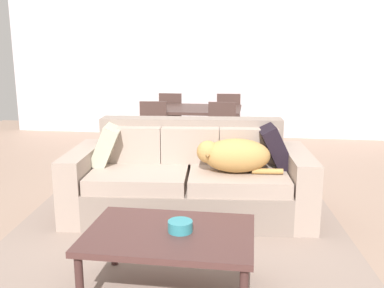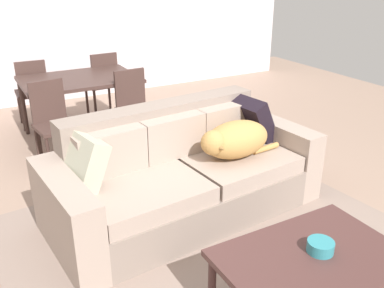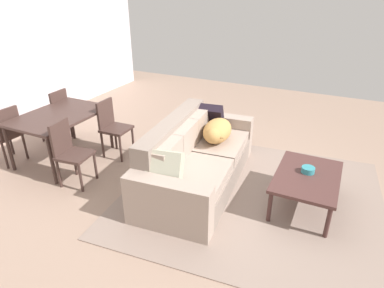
# 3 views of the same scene
# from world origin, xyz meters

# --- Properties ---
(ground_plane) EXTENTS (10.00, 10.00, 0.00)m
(ground_plane) POSITION_xyz_m (0.00, 0.00, 0.00)
(ground_plane) COLOR gray
(area_rug) EXTENTS (3.22, 3.46, 0.01)m
(area_rug) POSITION_xyz_m (0.01, -0.68, 0.01)
(area_rug) COLOR gray
(area_rug) RESTS_ON ground
(couch) EXTENTS (2.35, 1.20, 0.89)m
(couch) POSITION_xyz_m (0.00, 0.14, 0.34)
(couch) COLOR gray
(couch) RESTS_ON ground
(dog_on_left_cushion) EXTENTS (0.78, 0.43, 0.31)m
(dog_on_left_cushion) POSITION_xyz_m (0.43, -0.00, 0.63)
(dog_on_left_cushion) COLOR tan
(dog_on_left_cushion) RESTS_ON couch
(throw_pillow_by_left_arm) EXTENTS (0.36, 0.44, 0.42)m
(throw_pillow_by_left_arm) POSITION_xyz_m (-0.82, 0.12, 0.65)
(throw_pillow_by_left_arm) COLOR #B2B299
(throw_pillow_by_left_arm) RESTS_ON couch
(throw_pillow_by_right_arm) EXTENTS (0.37, 0.45, 0.44)m
(throw_pillow_by_right_arm) POSITION_xyz_m (0.81, 0.27, 0.66)
(throw_pillow_by_right_arm) COLOR black
(throw_pillow_by_right_arm) RESTS_ON couch
(coffee_table) EXTENTS (1.07, 0.73, 0.44)m
(coffee_table) POSITION_xyz_m (0.09, -1.31, 0.40)
(coffee_table) COLOR #4F2F2C
(coffee_table) RESTS_ON ground
(bowl_on_coffee_table) EXTENTS (0.16, 0.16, 0.07)m
(bowl_on_coffee_table) POSITION_xyz_m (0.16, -1.30, 0.48)
(bowl_on_coffee_table) COLOR teal
(bowl_on_coffee_table) RESTS_ON coffee_table
(dining_table) EXTENTS (1.33, 0.94, 0.74)m
(dining_table) POSITION_xyz_m (-0.26, 2.27, 0.68)
(dining_table) COLOR #45302B
(dining_table) RESTS_ON ground
(dining_chair_near_left) EXTENTS (0.45, 0.45, 0.89)m
(dining_chair_near_left) POSITION_xyz_m (-0.72, 1.64, 0.49)
(dining_chair_near_left) COLOR #45302B
(dining_chair_near_left) RESTS_ON ground
(dining_chair_near_right) EXTENTS (0.41, 0.41, 0.90)m
(dining_chair_near_right) POSITION_xyz_m (0.19, 1.65, 0.51)
(dining_chair_near_right) COLOR #45302B
(dining_chair_near_right) RESTS_ON ground
(dining_chair_far_left) EXTENTS (0.41, 0.41, 0.89)m
(dining_chair_far_left) POSITION_xyz_m (-0.71, 2.91, 0.50)
(dining_chair_far_left) COLOR #45302B
(dining_chair_far_left) RESTS_ON ground
(dining_chair_far_right) EXTENTS (0.42, 0.42, 0.90)m
(dining_chair_far_right) POSITION_xyz_m (0.21, 2.85, 0.51)
(dining_chair_far_right) COLOR #45302B
(dining_chair_far_right) RESTS_ON ground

